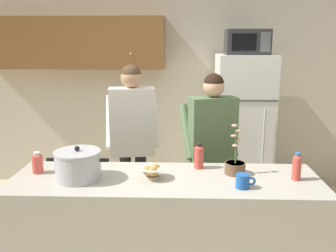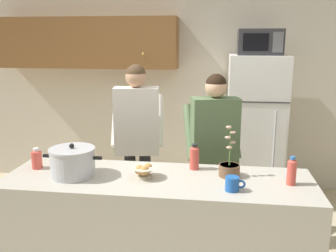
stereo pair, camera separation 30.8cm
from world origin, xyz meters
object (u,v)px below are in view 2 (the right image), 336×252
at_px(refrigerator, 255,130).
at_px(bottle_near_edge, 37,158).
at_px(coffee_mug, 233,184).
at_px(cooking_pot, 73,162).
at_px(person_near_pot, 137,130).
at_px(bread_bowl, 144,171).
at_px(microwave, 260,42).
at_px(person_by_sink, 214,142).
at_px(bottle_far_corner, 292,171).
at_px(bottle_mid_counter, 194,157).
at_px(potted_orchid, 229,168).

xyz_separation_m(refrigerator, bottle_near_edge, (-1.78, -1.78, 0.14)).
bearing_deg(coffee_mug, cooking_pot, 173.93).
height_order(person_near_pot, bread_bowl, person_near_pot).
xyz_separation_m(coffee_mug, bottle_near_edge, (-1.46, 0.23, 0.03)).
relative_size(cooking_pot, bread_bowl, 2.30).
bearing_deg(microwave, bottle_near_edge, -135.42).
relative_size(coffee_mug, bottle_near_edge, 0.82).
bearing_deg(bottle_near_edge, person_by_sink, 26.91).
distance_m(bread_bowl, bottle_far_corner, 1.01).
relative_size(person_near_pot, bread_bowl, 8.74).
relative_size(microwave, person_near_pot, 0.29).
height_order(bread_bowl, bottle_mid_counter, bottle_mid_counter).
distance_m(refrigerator, potted_orchid, 1.78).
relative_size(person_near_pot, bottle_near_edge, 10.40).
bearing_deg(microwave, cooking_pot, -127.78).
relative_size(cooking_pot, bottle_near_edge, 2.74).
xyz_separation_m(coffee_mug, bread_bowl, (-0.61, 0.15, 0.00)).
distance_m(person_by_sink, coffee_mug, 0.92).
xyz_separation_m(bread_bowl, potted_orchid, (0.60, 0.12, 0.01)).
height_order(cooking_pot, coffee_mug, cooking_pot).
bearing_deg(potted_orchid, coffee_mug, -86.55).
height_order(refrigerator, coffee_mug, refrigerator).
height_order(person_near_pot, bottle_far_corner, person_near_pot).
relative_size(person_by_sink, bottle_mid_counter, 8.11).
bearing_deg(bottle_near_edge, potted_orchid, 1.27).
bearing_deg(refrigerator, bottle_far_corner, -87.71).
bearing_deg(refrigerator, potted_orchid, -100.93).
bearing_deg(bread_bowl, potted_orchid, 11.29).
distance_m(refrigerator, bottle_mid_counter, 1.74).
distance_m(microwave, person_by_sink, 1.45).
bearing_deg(microwave, bottle_mid_counter, -110.31).
height_order(bottle_near_edge, bottle_far_corner, bottle_far_corner).
bearing_deg(bread_bowl, bottle_far_corner, 0.96).
bearing_deg(refrigerator, microwave, -89.93).
bearing_deg(refrigerator, bread_bowl, -116.62).
distance_m(bread_bowl, bottle_near_edge, 0.85).
distance_m(person_by_sink, bottle_mid_counter, 0.55).
xyz_separation_m(refrigerator, person_near_pot, (-1.19, -0.92, 0.18)).
height_order(person_near_pot, person_by_sink, person_near_pot).
distance_m(refrigerator, cooking_pot, 2.39).
bearing_deg(bread_bowl, cooking_pot, -177.01).
distance_m(person_near_pot, person_by_sink, 0.76).
distance_m(bottle_near_edge, potted_orchid, 1.44).
bearing_deg(bottle_far_corner, potted_orchid, 166.00).
bearing_deg(person_near_pot, person_by_sink, -14.14).
bearing_deg(person_by_sink, bottle_far_corner, -54.54).
distance_m(person_near_pot, potted_orchid, 1.19).
xyz_separation_m(person_near_pot, bottle_mid_counter, (0.60, -0.71, -0.02)).
bearing_deg(person_near_pot, bottle_mid_counter, -49.97).
relative_size(bread_bowl, bottle_near_edge, 1.19).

